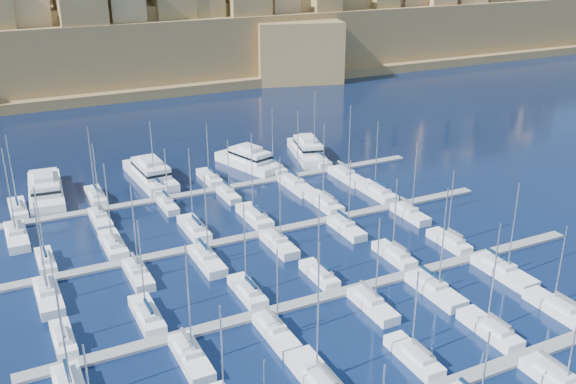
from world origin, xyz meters
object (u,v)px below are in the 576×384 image
motor_yacht_a (45,189)px  motor_yacht_c (249,160)px  sailboat_4 (490,329)px  motor_yacht_d (307,150)px  motor_yacht_b (150,173)px  sailboat_2 (320,380)px

motor_yacht_a → motor_yacht_c: same height
sailboat_4 → motor_yacht_a: (-43.16, 71.56, 0.97)m
motor_yacht_d → motor_yacht_b: bearing=178.8°
sailboat_2 → motor_yacht_c: sailboat_2 is taller
sailboat_4 → motor_yacht_c: (-2.38, 69.96, 0.97)m
sailboat_2 → motor_yacht_d: size_ratio=0.95×
motor_yacht_c → motor_yacht_d: (14.36, 0.47, 0.00)m
motor_yacht_a → motor_yacht_d: same height
motor_yacht_a → motor_yacht_b: 19.95m
motor_yacht_c → motor_yacht_d: same height
motor_yacht_c → motor_yacht_d: 14.37m
sailboat_4 → motor_yacht_a: 83.57m
sailboat_4 → motor_yacht_c: size_ratio=0.88×
sailboat_4 → motor_yacht_c: 70.01m
motor_yacht_b → motor_yacht_a: bearing=179.0°
motor_yacht_b → motor_yacht_c: bearing=-3.4°
motor_yacht_b → motor_yacht_d: same height
motor_yacht_a → motor_yacht_c: (40.78, -1.60, 0.00)m
motor_yacht_d → sailboat_4: bearing=-99.7°
sailboat_2 → motor_yacht_c: size_ratio=1.01×
motor_yacht_a → motor_yacht_b: bearing=-1.0°
sailboat_4 → motor_yacht_d: size_ratio=0.83×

